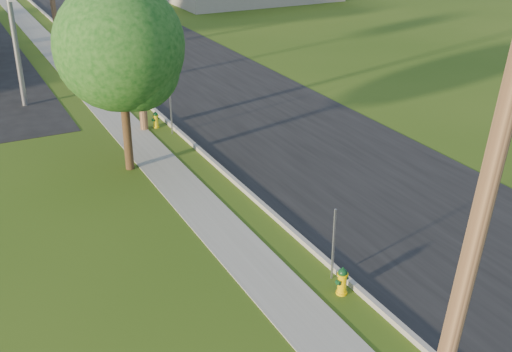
{
  "coord_description": "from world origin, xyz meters",
  "views": [
    {
      "loc": [
        -7.79,
        -7.31,
        9.21
      ],
      "look_at": [
        0.0,
        8.0,
        1.4
      ],
      "focal_mm": 45.0,
      "sensor_mm": 36.0,
      "label": 1
    }
  ],
  "objects_px": {
    "utility_pole_mid": "(135,7)",
    "hydrant_far": "(91,57)",
    "hydrant_near": "(342,281)",
    "hydrant_mid": "(156,120)",
    "utility_pole_near": "(485,198)",
    "tree_verge": "(123,51)"
  },
  "relations": [
    {
      "from": "utility_pole_mid",
      "to": "hydrant_far",
      "type": "height_order",
      "value": "utility_pole_mid"
    },
    {
      "from": "hydrant_near",
      "to": "hydrant_mid",
      "type": "xyz_separation_m",
      "value": [
        -0.19,
        13.49,
        -0.03
      ]
    },
    {
      "from": "utility_pole_near",
      "to": "hydrant_mid",
      "type": "bearing_deg",
      "value": 88.38
    },
    {
      "from": "hydrant_mid",
      "to": "hydrant_far",
      "type": "xyz_separation_m",
      "value": [
        0.18,
        11.66,
        0.02
      ]
    },
    {
      "from": "hydrant_near",
      "to": "hydrant_far",
      "type": "height_order",
      "value": "hydrant_near"
    },
    {
      "from": "hydrant_near",
      "to": "hydrant_far",
      "type": "bearing_deg",
      "value": 90.0
    },
    {
      "from": "tree_verge",
      "to": "hydrant_far",
      "type": "distance_m",
      "value": 16.03
    },
    {
      "from": "tree_verge",
      "to": "hydrant_mid",
      "type": "distance_m",
      "value": 5.78
    },
    {
      "from": "tree_verge",
      "to": "hydrant_far",
      "type": "bearing_deg",
      "value": 81.47
    },
    {
      "from": "hydrant_mid",
      "to": "utility_pole_near",
      "type": "bearing_deg",
      "value": -91.62
    },
    {
      "from": "tree_verge",
      "to": "hydrant_far",
      "type": "height_order",
      "value": "tree_verge"
    },
    {
      "from": "hydrant_near",
      "to": "hydrant_mid",
      "type": "height_order",
      "value": "hydrant_near"
    },
    {
      "from": "utility_pole_near",
      "to": "hydrant_far",
      "type": "height_order",
      "value": "utility_pole_near"
    },
    {
      "from": "hydrant_mid",
      "to": "hydrant_far",
      "type": "distance_m",
      "value": 11.67
    },
    {
      "from": "hydrant_far",
      "to": "tree_verge",
      "type": "bearing_deg",
      "value": -98.53
    },
    {
      "from": "utility_pole_near",
      "to": "utility_pole_mid",
      "type": "relative_size",
      "value": 0.97
    },
    {
      "from": "utility_pole_near",
      "to": "hydrant_near",
      "type": "distance_m",
      "value": 6.37
    },
    {
      "from": "utility_pole_mid",
      "to": "tree_verge",
      "type": "relative_size",
      "value": 1.49
    },
    {
      "from": "utility_pole_near",
      "to": "hydrant_near",
      "type": "relative_size",
      "value": 12.54
    },
    {
      "from": "utility_pole_mid",
      "to": "tree_verge",
      "type": "distance_m",
      "value": 4.12
    },
    {
      "from": "utility_pole_mid",
      "to": "hydrant_mid",
      "type": "relative_size",
      "value": 14.08
    },
    {
      "from": "tree_verge",
      "to": "hydrant_near",
      "type": "bearing_deg",
      "value": -76.7
    }
  ]
}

